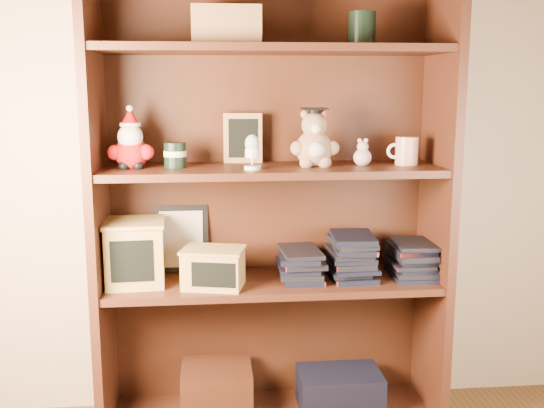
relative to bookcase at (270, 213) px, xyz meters
The scene contains 16 objects.
bookcase is the anchor object (origin of this frame).
shelf_lower 0.25m from the bookcase, 87.06° to the right, with size 1.14×0.33×0.02m.
shelf_upper 0.17m from the bookcase, 87.06° to the right, with size 1.14×0.33×0.02m.
santa_plush 0.53m from the bookcase, behind, with size 0.15×0.11×0.22m.
teachers_tin 0.39m from the bookcase, behind, with size 0.08×0.08×0.08m.
chalkboard_plaque 0.28m from the bookcase, 144.35° to the left, with size 0.14×0.08×0.18m.
egg_cup 0.27m from the bookcase, 118.82° to the right, with size 0.05×0.05×0.11m.
grad_teddy_bear 0.29m from the bookcase, 21.20° to the right, with size 0.17×0.14×0.20m.
pink_figurine 0.38m from the bookcase, ahead, with size 0.06×0.06×0.10m.
teacher_mug 0.52m from the bookcase, ahead, with size 0.11×0.08×0.10m.
certificate_frame 0.35m from the bookcase, 164.46° to the left, with size 0.19×0.05×0.24m.
treats_box 0.48m from the bookcase, behind, with size 0.21×0.21×0.22m.
pencils_box 0.28m from the bookcase, 150.07° to the right, with size 0.23×0.19×0.13m.
book_stack_left 0.21m from the bookcase, 27.48° to the right, with size 0.14×0.20×0.10m.
book_stack_mid 0.32m from the bookcase, 10.35° to the right, with size 0.14×0.20×0.14m.
book_stack_right 0.53m from the bookcase, ahead, with size 0.14×0.20×0.13m.
Camera 1 is at (-0.34, -0.83, 1.22)m, focal length 42.00 mm.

